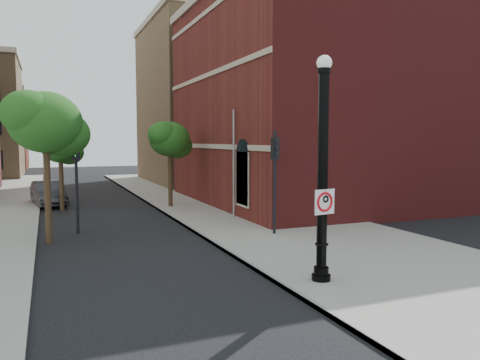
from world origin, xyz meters
name	(u,v)px	position (x,y,z in m)	size (l,w,h in m)	color
ground	(200,290)	(0.00, 0.00, 0.00)	(120.00, 120.00, 0.00)	black
sidewalk_right	(254,216)	(6.00, 10.00, 0.06)	(8.00, 60.00, 0.12)	gray
curb_edge	(177,220)	(2.05, 10.00, 0.07)	(0.10, 60.00, 0.14)	gray
brick_wall_building	(369,103)	(16.00, 14.00, 6.26)	(22.30, 16.30, 12.50)	maroon
bg_building_tan_b	(264,107)	(16.00, 30.00, 7.00)	(22.00, 14.00, 14.00)	#947650
lamppost	(323,181)	(3.13, -0.79, 2.78)	(0.51, 0.51, 6.02)	black
no_parking_sign	(325,202)	(3.11, -0.94, 2.25)	(0.65, 0.15, 0.66)	white
parked_car	(49,193)	(-3.52, 18.31, 0.72)	(1.52, 4.37, 1.44)	#313136
traffic_signal_left	(76,166)	(-2.45, 8.98, 2.77)	(0.33, 0.36, 4.11)	black
traffic_signal_right	(275,166)	(4.79, 5.29, 2.84)	(0.28, 0.35, 4.22)	black
utility_pole	(234,165)	(4.80, 9.72, 2.66)	(0.11, 0.11, 5.31)	#999999
street_tree_a	(46,124)	(-3.52, 7.38, 4.44)	(3.12, 2.82, 5.62)	#312113
street_tree_b	(61,148)	(-2.83, 16.02, 3.43)	(2.42, 2.18, 4.36)	#312113
street_tree_c	(170,140)	(2.88, 14.58, 3.84)	(2.71, 2.45, 4.88)	#312113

